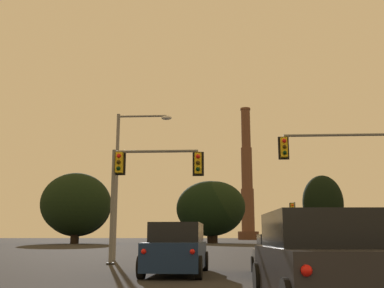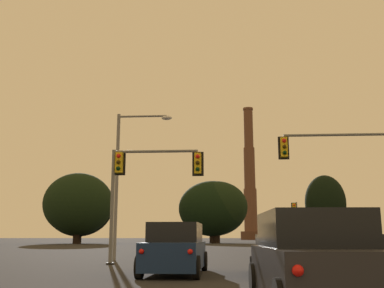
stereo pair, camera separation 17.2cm
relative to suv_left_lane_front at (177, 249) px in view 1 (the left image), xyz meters
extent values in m
cube|color=navy|center=(0.00, -0.03, -0.21)|extent=(2.06, 4.85, 0.95)
cube|color=black|center=(0.00, 0.09, 0.61)|extent=(1.86, 2.85, 0.70)
cylinder|color=black|center=(-0.88, 1.92, -0.52)|extent=(0.24, 0.77, 0.76)
cylinder|color=black|center=(1.00, 1.87, -0.52)|extent=(0.24, 0.77, 0.76)
cylinder|color=black|center=(-1.00, -1.93, -0.52)|extent=(0.24, 0.77, 0.76)
cylinder|color=black|center=(0.88, -1.98, -0.52)|extent=(0.24, 0.77, 0.76)
sphere|color=red|center=(-0.85, -2.43, 0.00)|extent=(0.17, 0.17, 0.17)
sphere|color=red|center=(0.71, -2.47, 0.00)|extent=(0.17, 0.17, 0.17)
cube|color=#4C4F54|center=(3.74, -0.29, -0.37)|extent=(1.78, 4.02, 0.72)
cube|color=black|center=(3.73, -0.69, 0.26)|extent=(1.59, 1.92, 0.55)
cylinder|color=black|center=(2.92, 1.34, -0.60)|extent=(0.23, 0.60, 0.60)
cylinder|color=black|center=(4.60, 1.32, -0.60)|extent=(0.23, 0.60, 0.60)
cylinder|color=black|center=(2.88, -1.91, -0.60)|extent=(0.23, 0.60, 0.60)
cylinder|color=black|center=(4.55, -1.93, -0.60)|extent=(0.23, 0.60, 0.60)
sphere|color=red|center=(3.03, -2.30, -0.21)|extent=(0.17, 0.17, 0.17)
sphere|color=red|center=(4.39, -2.32, -0.21)|extent=(0.17, 0.17, 0.17)
cube|color=#232328|center=(3.47, -7.83, -0.21)|extent=(2.08, 4.86, 0.95)
cube|color=black|center=(3.46, -7.71, 0.61)|extent=(1.87, 2.86, 0.70)
cylinder|color=black|center=(2.46, -5.94, -0.52)|extent=(0.25, 0.77, 0.76)
cylinder|color=black|center=(4.34, -5.87, -0.52)|extent=(0.25, 0.77, 0.76)
sphere|color=red|center=(2.77, -10.27, 0.00)|extent=(0.17, 0.17, 0.17)
cube|color=silver|center=(6.53, -0.06, -0.37)|extent=(1.88, 4.07, 0.72)
cube|color=black|center=(6.51, -0.46, 0.26)|extent=(1.64, 1.96, 0.55)
cylinder|color=black|center=(5.75, 1.60, -0.60)|extent=(0.24, 0.61, 0.60)
cylinder|color=black|center=(7.43, 1.53, -0.60)|extent=(0.24, 0.61, 0.60)
cylinder|color=black|center=(5.62, -1.65, -0.60)|extent=(0.24, 0.61, 0.60)
sphere|color=red|center=(5.77, -2.05, -0.21)|extent=(0.17, 0.17, 0.17)
cylinder|color=slate|center=(8.08, 6.65, 5.74)|extent=(5.99, 0.14, 0.14)
cube|color=yellow|center=(5.09, 6.65, 5.10)|extent=(0.34, 0.34, 1.04)
cube|color=black|center=(5.09, 6.83, 5.10)|extent=(0.58, 0.03, 1.25)
sphere|color=red|center=(5.09, 6.46, 5.42)|extent=(0.22, 0.22, 0.22)
sphere|color=#352604|center=(5.09, 6.46, 5.10)|extent=(0.22, 0.22, 0.22)
sphere|color=black|center=(5.09, 6.46, 4.77)|extent=(0.22, 0.22, 0.22)
cylinder|color=slate|center=(10.47, 35.88, 1.71)|extent=(0.18, 0.18, 5.22)
cylinder|color=black|center=(10.47, 35.88, -0.85)|extent=(0.40, 0.40, 0.10)
cube|color=yellow|center=(10.18, 35.88, 3.65)|extent=(0.34, 0.34, 1.04)
cube|color=black|center=(10.18, 36.06, 3.65)|extent=(0.58, 0.03, 1.25)
sphere|color=red|center=(10.18, 35.69, 3.97)|extent=(0.22, 0.22, 0.22)
sphere|color=#352604|center=(10.18, 35.69, 3.65)|extent=(0.22, 0.22, 0.22)
sphere|color=black|center=(10.18, 35.69, 3.33)|extent=(0.22, 0.22, 0.22)
cylinder|color=slate|center=(-3.75, 5.38, 1.96)|extent=(0.18, 0.18, 5.71)
cylinder|color=black|center=(-3.75, 5.38, -0.85)|extent=(0.40, 0.40, 0.10)
cube|color=yellow|center=(-3.46, 5.38, 4.15)|extent=(0.34, 0.34, 1.04)
cube|color=black|center=(-3.46, 5.56, 4.15)|extent=(0.58, 0.03, 1.25)
sphere|color=red|center=(-3.46, 5.19, 4.47)|extent=(0.22, 0.22, 0.22)
sphere|color=#352604|center=(-3.46, 5.19, 4.15)|extent=(0.22, 0.22, 0.22)
sphere|color=black|center=(-3.46, 5.19, 3.82)|extent=(0.22, 0.22, 0.22)
cylinder|color=slate|center=(-1.59, 5.38, 4.72)|extent=(4.31, 0.14, 0.14)
sphere|color=slate|center=(-3.75, 5.38, 4.72)|extent=(0.18, 0.18, 0.18)
cube|color=yellow|center=(0.57, 5.38, 4.08)|extent=(0.34, 0.34, 1.04)
cube|color=black|center=(0.57, 5.56, 4.08)|extent=(0.58, 0.03, 1.25)
sphere|color=red|center=(0.57, 5.19, 4.40)|extent=(0.22, 0.22, 0.22)
sphere|color=#352604|center=(0.57, 5.19, 4.08)|extent=(0.22, 0.22, 0.22)
sphere|color=black|center=(0.57, 5.19, 3.75)|extent=(0.22, 0.22, 0.22)
cylinder|color=slate|center=(-4.45, 9.18, 3.44)|extent=(0.20, 0.20, 8.67)
cylinder|color=slate|center=(-2.98, 9.18, 7.62)|extent=(2.94, 0.12, 0.12)
sphere|color=slate|center=(-4.45, 9.18, 7.62)|extent=(0.20, 0.20, 0.20)
ellipsoid|color=silver|center=(-1.51, 9.18, 7.50)|extent=(0.64, 0.36, 0.26)
cylinder|color=#523427|center=(12.86, 152.27, 0.61)|extent=(7.73, 7.73, 3.01)
cylinder|color=brown|center=(12.86, 152.27, 9.97)|extent=(4.83, 4.83, 15.71)
cylinder|color=brown|center=(12.86, 152.27, 25.68)|extent=(4.15, 4.15, 15.71)
cylinder|color=brown|center=(12.86, 152.27, 41.39)|extent=(3.48, 3.48, 15.71)
cylinder|color=brown|center=(12.86, 152.27, 48.89)|extent=(3.89, 3.89, 0.70)
cylinder|color=black|center=(0.91, 73.01, 0.69)|extent=(1.23, 1.23, 3.18)
ellipsoid|color=black|center=(0.91, 73.01, 6.13)|extent=(12.32, 11.09, 10.26)
cylinder|color=black|center=(21.19, 68.31, 0.88)|extent=(0.75, 0.75, 3.56)
ellipsoid|color=black|center=(21.19, 68.31, 6.52)|extent=(7.48, 6.74, 10.30)
cylinder|color=black|center=(0.14, 73.39, 0.45)|extent=(1.36, 1.36, 2.69)
ellipsoid|color=black|center=(0.14, 73.39, 5.89)|extent=(13.62, 12.25, 10.93)
cylinder|color=black|center=(-24.34, 64.20, 0.58)|extent=(1.27, 1.27, 2.95)
ellipsoid|color=black|center=(-24.34, 64.20, 6.28)|extent=(12.67, 11.40, 11.26)
cylinder|color=black|center=(-25.28, 68.04, 0.48)|extent=(1.30, 1.30, 2.76)
ellipsoid|color=black|center=(-25.28, 68.04, 6.32)|extent=(13.00, 11.70, 11.89)
camera|label=1|loc=(1.50, -16.98, 0.48)|focal=42.00mm
camera|label=2|loc=(1.68, -16.97, 0.48)|focal=42.00mm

